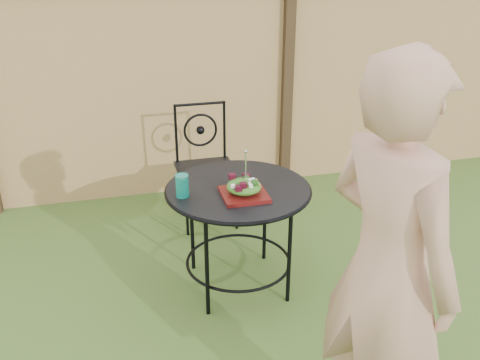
{
  "coord_description": "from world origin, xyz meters",
  "views": [
    {
      "loc": [
        -0.3,
        -2.33,
        2.15
      ],
      "look_at": [
        0.47,
        0.65,
        0.75
      ],
      "focal_mm": 40.0,
      "sensor_mm": 36.0,
      "label": 1
    }
  ],
  "objects_px": {
    "patio_table": "(238,207)",
    "patio_chair": "(205,162)",
    "salad_plate": "(244,194)",
    "diner": "(387,271)"
  },
  "relations": [
    {
      "from": "patio_table",
      "to": "patio_chair",
      "type": "bearing_deg",
      "value": 91.34
    },
    {
      "from": "patio_table",
      "to": "salad_plate",
      "type": "relative_size",
      "value": 3.42
    },
    {
      "from": "patio_chair",
      "to": "salad_plate",
      "type": "xyz_separation_m",
      "value": [
        0.03,
        -1.12,
        0.23
      ]
    },
    {
      "from": "patio_chair",
      "to": "salad_plate",
      "type": "distance_m",
      "value": 1.14
    },
    {
      "from": "diner",
      "to": "salad_plate",
      "type": "bearing_deg",
      "value": -3.42
    },
    {
      "from": "salad_plate",
      "to": "diner",
      "type": "bearing_deg",
      "value": -76.71
    },
    {
      "from": "patio_chair",
      "to": "diner",
      "type": "xyz_separation_m",
      "value": [
        0.31,
        -2.31,
        0.41
      ]
    },
    {
      "from": "patio_table",
      "to": "patio_chair",
      "type": "distance_m",
      "value": 1.0
    },
    {
      "from": "diner",
      "to": "salad_plate",
      "type": "distance_m",
      "value": 1.24
    },
    {
      "from": "patio_table",
      "to": "patio_chair",
      "type": "xyz_separation_m",
      "value": [
        -0.02,
        0.99,
        -0.08
      ]
    }
  ]
}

